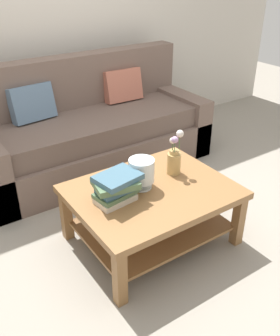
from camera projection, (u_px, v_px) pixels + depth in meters
ground_plane at (138, 215)px, 3.17m from camera, size 10.00×10.00×0.00m
back_wall at (44, 19)px, 3.70m from camera, size 6.40×0.12×2.70m
couch at (92, 132)px, 3.77m from camera, size 2.28×0.90×1.06m
coffee_table at (152, 203)px, 2.73m from camera, size 1.12×0.87×0.45m
book_stack_main at (116, 187)px, 2.50m from camera, size 0.33×0.26×0.19m
glass_hurricane_vase at (141, 171)px, 2.63m from camera, size 0.18×0.18×0.22m
flower_pitcher at (174, 158)px, 2.81m from camera, size 0.12×0.10×0.34m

